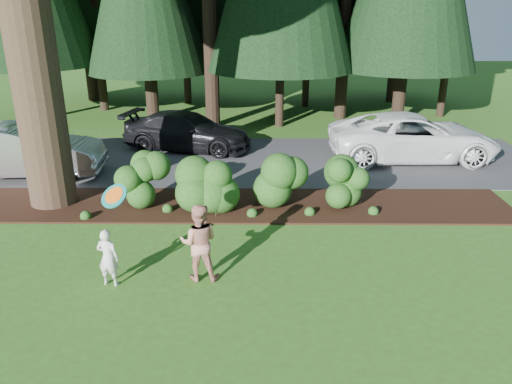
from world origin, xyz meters
TOP-DOWN VIEW (x-y plane):
  - ground at (0.00, 0.00)m, footprint 80.00×80.00m
  - mulch_bed at (0.00, 3.25)m, footprint 16.00×2.50m
  - driveway at (0.00, 7.50)m, footprint 22.00×6.00m
  - shrub_row at (0.77, 3.14)m, footprint 6.53×1.60m
  - lily_cluster at (-0.30, 2.40)m, footprint 0.69×0.09m
  - car_silver_wagon at (-6.39, 5.64)m, footprint 5.12×2.14m
  - car_white_suv at (6.52, 7.61)m, footprint 5.92×2.89m
  - car_dark_suv at (-1.59, 8.81)m, footprint 5.15×3.03m
  - child at (-1.82, -0.87)m, footprint 0.48×0.36m
  - adult at (-0.06, -0.61)m, footprint 0.78×0.61m
  - frisbee at (-1.51, -1.06)m, footprint 0.60×0.45m

SIDE VIEW (x-z plane):
  - ground at x=0.00m, z-range 0.00..0.00m
  - driveway at x=0.00m, z-range 0.00..0.03m
  - mulch_bed at x=0.00m, z-range 0.00..0.05m
  - lily_cluster at x=-0.30m, z-range 0.21..0.78m
  - child at x=-1.82m, z-range 0.00..1.20m
  - car_dark_suv at x=-1.59m, z-range 0.03..1.43m
  - adult at x=-0.06m, z-range 0.00..1.61m
  - shrub_row at x=0.77m, z-range 0.00..1.61m
  - car_white_suv at x=6.52m, z-range 0.03..1.65m
  - car_silver_wagon at x=-6.39m, z-range 0.03..1.68m
  - frisbee at x=-1.51m, z-range 1.73..2.21m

